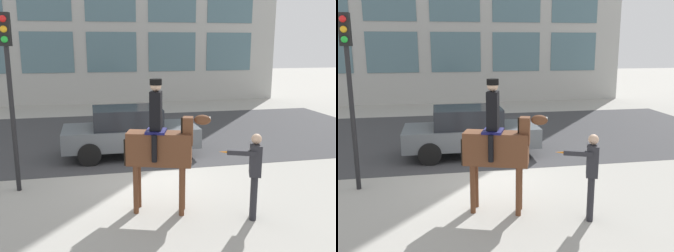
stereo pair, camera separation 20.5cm
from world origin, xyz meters
TOP-DOWN VIEW (x-y plane):
  - ground_plane at (0.00, 0.00)m, footprint 80.00×80.00m
  - road_surface at (0.00, 4.75)m, footprint 20.14×8.50m
  - mounted_horse_lead at (0.05, -2.04)m, footprint 1.71×0.82m
  - pedestrian_bystander at (1.77, -2.74)m, footprint 0.91×0.45m
  - street_car_near_lane at (-0.16, 2.10)m, footprint 4.11×1.77m
  - traffic_light at (-3.08, -0.24)m, footprint 0.24×0.29m

SIDE VIEW (x-z plane):
  - ground_plane at x=0.00m, z-range 0.00..0.00m
  - road_surface at x=0.00m, z-range 0.00..0.01m
  - street_car_near_lane at x=-0.16m, z-range 0.02..1.55m
  - pedestrian_bystander at x=1.77m, z-range 0.16..1.91m
  - mounted_horse_lead at x=0.05m, z-range 0.06..2.83m
  - traffic_light at x=-3.08m, z-range 0.69..4.80m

